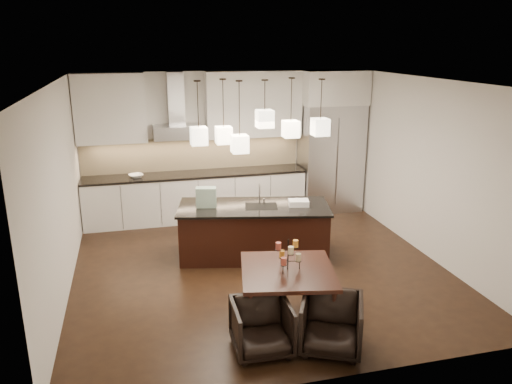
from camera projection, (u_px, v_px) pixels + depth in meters
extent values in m
cube|color=black|center=(259.00, 268.00, 7.67)|extent=(5.50, 5.50, 0.02)
cube|color=white|center=(260.00, 81.00, 6.86)|extent=(5.50, 5.50, 0.02)
cube|color=silver|center=(224.00, 143.00, 9.83)|extent=(5.50, 0.02, 2.80)
cube|color=silver|center=(333.00, 255.00, 4.71)|extent=(5.50, 0.02, 2.80)
cube|color=silver|center=(58.00, 193.00, 6.62)|extent=(0.02, 5.50, 2.80)
cube|color=silver|center=(427.00, 168.00, 7.91)|extent=(0.02, 5.50, 2.80)
cube|color=#B7B7BA|center=(330.00, 158.00, 10.06)|extent=(1.20, 0.72, 2.15)
cube|color=silver|center=(333.00, 87.00, 9.66)|extent=(1.26, 0.72, 0.65)
cube|color=silver|center=(197.00, 197.00, 9.65)|extent=(4.21, 0.62, 0.88)
cube|color=black|center=(196.00, 174.00, 9.52)|extent=(4.21, 0.66, 0.04)
cube|color=#C6B48A|center=(193.00, 154.00, 9.70)|extent=(4.21, 0.02, 0.63)
cube|color=silver|center=(110.00, 109.00, 8.93)|extent=(1.25, 0.35, 1.25)
cube|color=silver|center=(254.00, 104.00, 9.56)|extent=(1.85, 0.35, 1.25)
cube|color=#B7B7BA|center=(178.00, 132.00, 9.26)|extent=(0.90, 0.52, 0.24)
cube|color=#B7B7BA|center=(176.00, 99.00, 9.19)|extent=(0.30, 0.28, 0.96)
imported|color=silver|center=(136.00, 176.00, 9.20)|extent=(0.33, 0.33, 0.06)
cube|color=black|center=(254.00, 232.00, 7.97)|extent=(2.44, 1.39, 0.81)
cube|color=black|center=(254.00, 207.00, 7.85)|extent=(2.53, 1.48, 0.04)
cube|color=#255933|center=(206.00, 197.00, 7.77)|extent=(0.34, 0.23, 0.31)
cube|color=silver|center=(299.00, 203.00, 7.86)|extent=(0.35, 0.28, 0.09)
cylinder|color=beige|center=(298.00, 257.00, 6.02)|extent=(0.08, 0.08, 0.09)
cylinder|color=orange|center=(282.00, 254.00, 6.12)|extent=(0.08, 0.08, 0.09)
cylinder|color=#AC493A|center=(284.00, 261.00, 5.91)|extent=(0.08, 0.08, 0.09)
cylinder|color=orange|center=(295.00, 244.00, 6.06)|extent=(0.08, 0.08, 0.09)
cylinder|color=#AC493A|center=(278.00, 246.00, 5.99)|extent=(0.08, 0.08, 0.09)
cylinder|color=beige|center=(291.00, 250.00, 5.87)|extent=(0.08, 0.08, 0.09)
imported|color=black|center=(262.00, 327.00, 5.51)|extent=(0.65, 0.67, 0.60)
imported|color=black|center=(331.00, 324.00, 5.55)|extent=(0.90, 0.91, 0.63)
cube|color=white|center=(199.00, 136.00, 7.34)|extent=(0.24, 0.24, 0.26)
cube|color=white|center=(224.00, 135.00, 7.67)|extent=(0.24, 0.24, 0.26)
cube|color=white|center=(265.00, 119.00, 7.42)|extent=(0.24, 0.24, 0.26)
cube|color=white|center=(291.00, 129.00, 7.88)|extent=(0.24, 0.24, 0.26)
cube|color=white|center=(320.00, 127.00, 7.63)|extent=(0.24, 0.24, 0.26)
cube|color=white|center=(240.00, 144.00, 7.37)|extent=(0.24, 0.24, 0.26)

